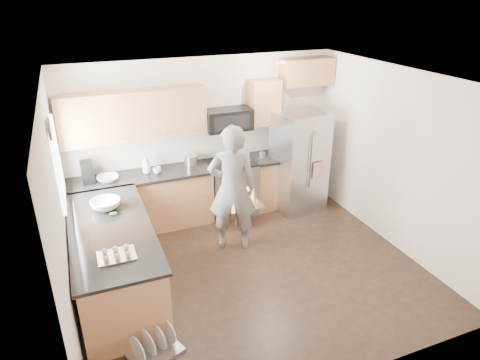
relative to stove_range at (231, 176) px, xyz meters
name	(u,v)px	position (x,y,z in m)	size (l,w,h in m)	color
ground	(251,269)	(-0.35, -1.69, -0.68)	(4.50, 4.50, 0.00)	black
room_shell	(249,156)	(-0.39, -1.68, 1.00)	(4.54, 4.04, 2.62)	silver
back_cabinet_run	(174,166)	(-0.94, 0.05, 0.29)	(4.45, 0.64, 2.50)	#B87849
peninsula	(115,259)	(-2.10, -1.44, -0.21)	(0.96, 2.36, 1.04)	#B87849
stove_range	(231,176)	(0.00, 0.00, 0.00)	(0.76, 0.97, 1.79)	#B7B7BC
refrigerator	(299,161)	(1.16, -0.24, 0.18)	(0.93, 0.77, 1.71)	#B7B7BC
person	(232,189)	(-0.36, -1.02, 0.27)	(0.69, 0.45, 1.89)	gray
dish_rack	(154,346)	(-1.89, -2.66, -0.59)	(0.64, 0.58, 0.32)	#B7B7BC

